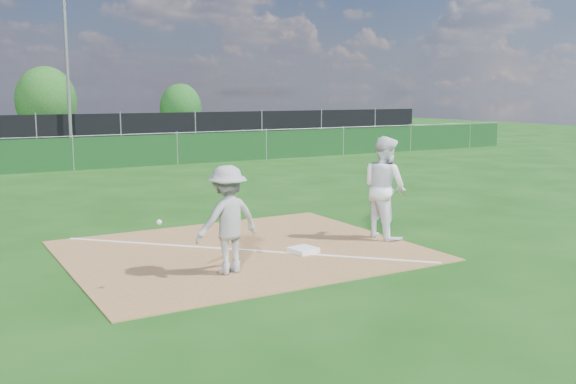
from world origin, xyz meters
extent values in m
plane|color=#113F0D|center=(0.00, 10.00, 0.00)|extent=(90.00, 90.00, 0.00)
cube|color=olive|center=(0.00, 1.00, 0.01)|extent=(6.00, 5.00, 0.02)
cube|color=white|center=(0.00, 1.00, 0.03)|extent=(5.01, 5.01, 0.01)
cube|color=#0E3413|center=(0.00, 15.00, 0.60)|extent=(44.00, 0.05, 1.20)
cube|color=black|center=(0.00, 23.00, 0.90)|extent=(46.00, 0.04, 1.80)
cube|color=black|center=(0.00, 28.00, 0.01)|extent=(46.00, 9.00, 0.01)
cylinder|color=slate|center=(1.50, 22.70, 4.00)|extent=(0.16, 0.16, 8.00)
cube|color=white|center=(0.87, 0.29, 0.06)|extent=(0.49, 0.49, 0.09)
imported|color=#A9AAAC|center=(-0.82, -0.21, 0.87)|extent=(1.18, 0.79, 1.69)
sphere|color=white|center=(-2.02, -0.51, 1.00)|extent=(0.08, 0.08, 0.08)
imported|color=white|center=(2.87, 0.56, 1.00)|extent=(0.78, 0.99, 1.99)
imported|color=black|center=(4.91, 28.18, 0.66)|extent=(4.84, 3.34, 1.30)
cylinder|color=#382316|center=(2.46, 34.61, 0.63)|extent=(0.24, 0.24, 1.27)
ellipsoid|color=#194D16|center=(2.46, 34.61, 2.32)|extent=(3.80, 3.80, 4.37)
cylinder|color=#382316|center=(11.37, 34.05, 0.49)|extent=(0.24, 0.24, 0.97)
ellipsoid|color=#154B16|center=(11.37, 34.05, 1.79)|extent=(2.92, 2.92, 3.36)
camera|label=1|loc=(-4.90, -9.12, 2.81)|focal=40.00mm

